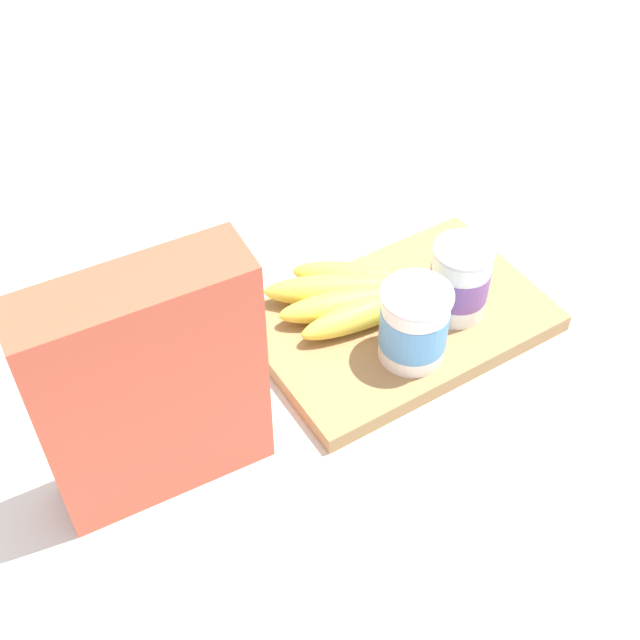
{
  "coord_description": "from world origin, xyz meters",
  "views": [
    {
      "loc": [
        0.42,
        0.51,
        0.7
      ],
      "look_at": [
        0.11,
        0.0,
        0.07
      ],
      "focal_mm": 47.68,
      "sensor_mm": 36.0,
      "label": 1
    }
  ],
  "objects": [
    {
      "name": "cereal_box",
      "position": [
        0.3,
        0.04,
        0.13
      ],
      "size": [
        0.2,
        0.08,
        0.25
      ],
      "primitive_type": "cube",
      "rotation": [
        0.0,
        0.0,
        -0.07
      ],
      "color": "#D85138",
      "rests_on": "ground_plane"
    },
    {
      "name": "yogurt_cup_front",
      "position": [
        -0.06,
        0.03,
        0.07
      ],
      "size": [
        0.07,
        0.07,
        0.09
      ],
      "color": "white",
      "rests_on": "cutting_board"
    },
    {
      "name": "yogurt_cup_back",
      "position": [
        0.02,
        0.05,
        0.07
      ],
      "size": [
        0.07,
        0.07,
        0.09
      ],
      "color": "white",
      "rests_on": "cutting_board"
    },
    {
      "name": "cutting_board",
      "position": [
        0.0,
        0.0,
        0.01
      ],
      "size": [
        0.32,
        0.21,
        0.02
      ],
      "primitive_type": "cube",
      "color": "#A37A4C",
      "rests_on": "ground_plane"
    },
    {
      "name": "banana_bunch",
      "position": [
        0.03,
        -0.04,
        0.04
      ],
      "size": [
        0.18,
        0.14,
        0.04
      ],
      "color": "yellow",
      "rests_on": "cutting_board"
    },
    {
      "name": "ground_plane",
      "position": [
        0.0,
        0.0,
        0.0
      ],
      "size": [
        2.4,
        2.4,
        0.0
      ],
      "primitive_type": "plane",
      "color": "silver"
    }
  ]
}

